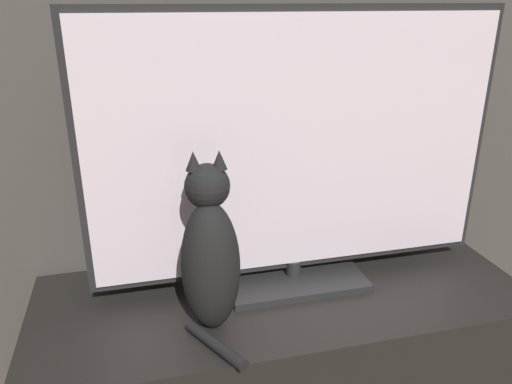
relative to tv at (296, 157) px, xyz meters
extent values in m
cube|color=black|center=(-0.05, -0.06, -0.60)|extent=(1.37, 0.52, 0.44)
cube|color=black|center=(0.00, 0.00, -0.37)|extent=(0.40, 0.24, 0.02)
cylinder|color=black|center=(0.00, 0.00, -0.34)|extent=(0.04, 0.04, 0.04)
cube|color=black|center=(0.00, 0.00, 0.03)|extent=(1.13, 0.02, 0.71)
cube|color=silver|center=(0.00, -0.01, 0.03)|extent=(1.09, 0.01, 0.68)
ellipsoid|color=black|center=(-0.26, -0.17, -0.21)|extent=(0.15, 0.14, 0.34)
ellipsoid|color=silver|center=(-0.26, -0.12, -0.22)|extent=(0.08, 0.05, 0.19)
sphere|color=black|center=(-0.26, -0.14, -0.01)|extent=(0.12, 0.12, 0.11)
cone|color=black|center=(-0.29, -0.14, 0.05)|extent=(0.04, 0.04, 0.04)
cone|color=black|center=(-0.23, -0.14, 0.05)|extent=(0.04, 0.04, 0.04)
cylinder|color=black|center=(-0.27, -0.26, -0.36)|extent=(0.12, 0.19, 0.03)
camera|label=1|loc=(-0.42, -1.21, 0.40)|focal=35.00mm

